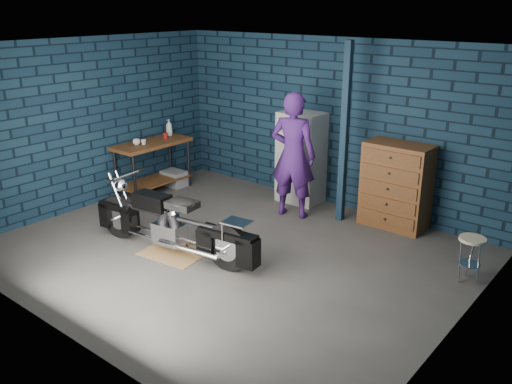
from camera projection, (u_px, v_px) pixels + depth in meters
ground at (230, 252)px, 7.33m from camera, size 6.00×6.00×0.00m
room_walls at (256, 106)px, 7.10m from camera, size 6.02×5.01×2.71m
support_post at (344, 135)px, 7.98m from camera, size 0.10×0.10×2.70m
workbench at (153, 167)px, 9.50m from camera, size 0.60×1.40×0.91m
drip_mat at (174, 253)px, 7.30m from camera, size 0.90×0.72×0.01m
motorcycle at (173, 219)px, 7.14m from camera, size 2.28×0.87×0.98m
person at (293, 155)px, 8.28m from camera, size 0.81×0.64×1.96m
storage_bin at (174, 178)px, 9.93m from camera, size 0.45×0.32×0.28m
locker at (301, 158)px, 8.95m from camera, size 0.71×0.51×1.52m
tool_chest at (396, 186)px, 7.98m from camera, size 0.96×0.53×1.27m
shop_stool at (470, 260)px, 6.48m from camera, size 0.39×0.39×0.57m
cup_a at (136, 142)px, 9.15m from camera, size 0.15×0.15×0.10m
cup_b at (144, 142)px, 9.16m from camera, size 0.09×0.09×0.09m
mug_red at (165, 136)px, 9.55m from camera, size 0.08×0.08×0.11m
bottle at (169, 127)px, 9.75m from camera, size 0.13×0.13×0.30m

